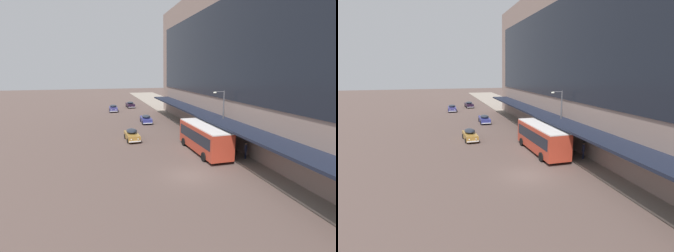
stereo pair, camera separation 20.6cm
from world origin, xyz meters
The scene contains 10 objects.
ground centered at (0.00, 0.00, 0.00)m, with size 240.00×240.00×0.00m, color brown.
sidewalk_kerb centered at (11.00, 0.00, 0.07)m, with size 10.00×180.00×0.15m, color gray.
building_facade centered at (10.95, 0.00, 10.81)m, with size 9.20×80.00×21.67m.
transit_bus_kerbside_front centered at (4.06, 6.15, 1.86)m, with size 2.94×9.62×3.23m.
sedan_trailing_mid centered at (0.86, 25.17, 0.75)m, with size 1.97×4.77×1.51m.
sedan_second_near centered at (0.75, 46.23, 0.78)m, with size 2.02×4.65×1.56m.
sedan_far_back centered at (-3.26, 13.76, 0.77)m, with size 1.87×4.41×1.58m.
sedan_oncoming_front centered at (-3.92, 40.63, 0.78)m, with size 2.06×4.64×1.58m.
pedestrian_at_kerb centered at (7.31, 2.46, 1.18)m, with size 0.43×0.52×1.86m.
street_lamp centered at (6.92, 7.45, 4.14)m, with size 1.50×0.28×6.84m.
Camera 2 is at (-7.56, -21.07, 9.37)m, focal length 28.00 mm.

